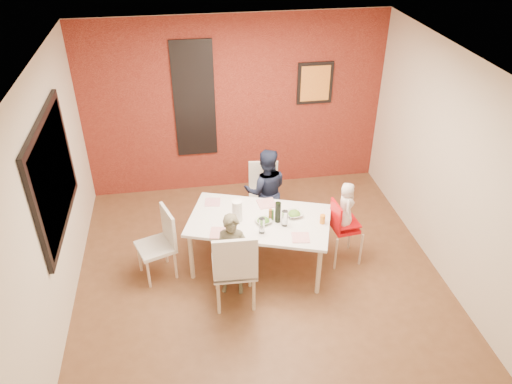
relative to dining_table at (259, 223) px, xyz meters
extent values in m
plane|color=brown|center=(-0.03, -0.21, -0.65)|extent=(4.50, 4.50, 0.00)
cube|color=silver|center=(-0.03, -0.21, 2.05)|extent=(4.50, 4.50, 0.02)
cube|color=beige|center=(-0.03, 2.04, 0.70)|extent=(4.50, 0.02, 2.70)
cube|color=beige|center=(-0.03, -2.46, 0.70)|extent=(4.50, 0.02, 2.70)
cube|color=beige|center=(-2.28, -0.21, 0.70)|extent=(0.02, 4.50, 2.70)
cube|color=beige|center=(2.22, -0.21, 0.70)|extent=(0.02, 4.50, 2.70)
cube|color=maroon|center=(-0.03, 2.02, 0.70)|extent=(4.50, 0.02, 2.70)
cube|color=black|center=(-2.25, -0.01, 0.90)|extent=(0.05, 1.70, 1.30)
cube|color=black|center=(-2.23, -0.01, 0.90)|extent=(0.02, 1.55, 1.15)
cube|color=silver|center=(-0.63, 2.00, 0.85)|extent=(0.55, 0.03, 1.70)
cube|color=black|center=(-0.63, 2.00, 0.85)|extent=(0.60, 0.03, 1.76)
cube|color=black|center=(1.17, 2.00, 1.00)|extent=(0.54, 0.03, 0.64)
cube|color=gold|center=(1.17, 1.98, 1.00)|extent=(0.44, 0.01, 0.54)
cube|color=white|center=(0.00, 0.00, 0.04)|extent=(1.92, 1.45, 0.04)
cylinder|color=#C6B193|center=(-0.86, -0.12, -0.31)|extent=(0.06, 0.06, 0.67)
cylinder|color=#C6B193|center=(-0.60, 0.63, -0.31)|extent=(0.06, 0.06, 0.67)
cylinder|color=#C6B193|center=(0.60, -0.63, -0.31)|extent=(0.06, 0.06, 0.67)
cylinder|color=#C6B193|center=(0.86, 0.12, -0.31)|extent=(0.06, 0.06, 0.67)
cube|color=beige|center=(-0.39, -0.59, -0.15)|extent=(0.51, 0.51, 0.06)
cube|color=beige|center=(-0.40, -0.81, 0.13)|extent=(0.49, 0.06, 0.56)
cylinder|color=#C4B192|center=(-0.18, -0.39, -0.41)|extent=(0.04, 0.04, 0.48)
cylinder|color=#C4B192|center=(-0.20, -0.79, -0.41)|extent=(0.04, 0.04, 0.48)
cylinder|color=#C4B192|center=(-0.58, -0.38, -0.41)|extent=(0.04, 0.04, 0.48)
cylinder|color=#C4B192|center=(-0.60, -0.78, -0.41)|extent=(0.04, 0.04, 0.48)
cube|color=silver|center=(0.22, 0.92, -0.22)|extent=(0.46, 0.46, 0.05)
cube|color=silver|center=(0.24, 1.10, 0.01)|extent=(0.41, 0.09, 0.47)
cylinder|color=tan|center=(0.03, 0.77, -0.44)|extent=(0.03, 0.03, 0.40)
cylinder|color=tan|center=(0.07, 1.11, -0.44)|extent=(0.03, 0.03, 0.40)
cylinder|color=tan|center=(0.36, 0.73, -0.44)|extent=(0.03, 0.03, 0.40)
cylinder|color=tan|center=(0.41, 1.06, -0.44)|extent=(0.03, 0.03, 0.40)
cube|color=silver|center=(-1.28, 0.01, -0.21)|extent=(0.54, 0.54, 0.05)
cube|color=silver|center=(-1.10, 0.07, 0.03)|extent=(0.18, 0.41, 0.48)
cylinder|color=beige|center=(-1.50, 0.11, -0.44)|extent=(0.03, 0.03, 0.41)
cylinder|color=beige|center=(-1.18, 0.23, -0.44)|extent=(0.03, 0.03, 0.41)
cylinder|color=beige|center=(-1.39, -0.21, -0.44)|extent=(0.03, 0.03, 0.41)
cylinder|color=beige|center=(-1.06, -0.10, -0.44)|extent=(0.03, 0.03, 0.41)
cube|color=red|center=(1.09, -0.06, -0.15)|extent=(0.34, 0.34, 0.05)
cube|color=red|center=(0.95, -0.08, 0.06)|extent=(0.06, 0.31, 0.36)
cube|color=red|center=(1.09, -0.06, -0.06)|extent=(0.34, 0.34, 0.02)
cylinder|color=tan|center=(1.28, -0.21, -0.41)|extent=(0.03, 0.03, 0.48)
cylinder|color=tan|center=(0.94, -0.25, -0.41)|extent=(0.03, 0.03, 0.48)
cylinder|color=tan|center=(1.24, 0.13, -0.41)|extent=(0.03, 0.03, 0.48)
cylinder|color=tan|center=(0.90, 0.09, -0.41)|extent=(0.03, 0.03, 0.48)
imported|color=brown|center=(-0.39, -0.43, -0.10)|extent=(0.44, 0.34, 1.09)
imported|color=#151B30|center=(0.22, 0.76, -0.02)|extent=(0.65, 0.54, 1.25)
imported|color=silver|center=(1.07, -0.06, 0.19)|extent=(0.24, 0.33, 0.63)
cube|color=white|center=(-0.50, -0.21, 0.07)|extent=(0.27, 0.27, 0.01)
cube|color=white|center=(0.15, 0.32, 0.07)|extent=(0.24, 0.24, 0.01)
cube|color=white|center=(0.41, -0.44, 0.07)|extent=(0.23, 0.23, 0.01)
cube|color=white|center=(-0.53, 0.46, 0.07)|extent=(0.22, 0.22, 0.01)
imported|color=white|center=(0.03, -0.08, 0.09)|extent=(0.24, 0.24, 0.05)
imported|color=silver|center=(0.44, 0.00, 0.09)|extent=(0.23, 0.23, 0.05)
cylinder|color=black|center=(0.21, -0.08, 0.20)|extent=(0.07, 0.07, 0.27)
cylinder|color=silver|center=(-0.02, -0.27, 0.16)|extent=(0.07, 0.07, 0.20)
cylinder|color=white|center=(0.28, -0.17, 0.17)|extent=(0.07, 0.07, 0.21)
cylinder|color=white|center=(-0.27, 0.02, 0.20)|extent=(0.12, 0.12, 0.28)
cylinder|color=red|center=(0.13, -0.02, 0.14)|extent=(0.04, 0.04, 0.15)
cylinder|color=#367928|center=(0.15, -0.03, 0.13)|extent=(0.04, 0.04, 0.14)
cylinder|color=brown|center=(0.13, -0.05, 0.14)|extent=(0.04, 0.04, 0.16)
cylinder|color=orange|center=(0.74, -0.20, 0.12)|extent=(0.07, 0.07, 0.11)
camera|label=1|loc=(-0.84, -4.89, 3.61)|focal=35.00mm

